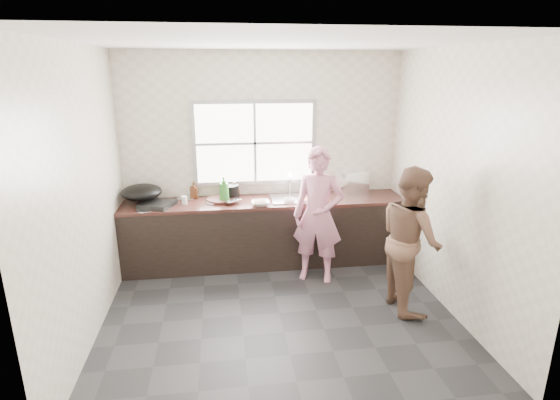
{
  "coord_description": "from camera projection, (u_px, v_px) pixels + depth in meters",
  "views": [
    {
      "loc": [
        -0.55,
        -4.03,
        2.48
      ],
      "look_at": [
        0.1,
        0.65,
        1.05
      ],
      "focal_mm": 28.0,
      "sensor_mm": 36.0,
      "label": 1
    }
  ],
  "objects": [
    {
      "name": "floor",
      "position": [
        279.0,
        313.0,
        4.61
      ],
      "size": [
        3.6,
        3.2,
        0.01
      ],
      "primitive_type": "cube",
      "color": "#262628",
      "rests_on": "ground"
    },
    {
      "name": "ceiling",
      "position": [
        279.0,
        41.0,
        3.82
      ],
      "size": [
        3.6,
        3.2,
        0.01
      ],
      "primitive_type": "cube",
      "color": "silver",
      "rests_on": "wall_back"
    },
    {
      "name": "wall_back",
      "position": [
        262.0,
        158.0,
        5.74
      ],
      "size": [
        3.6,
        0.01,
        2.7
      ],
      "primitive_type": "cube",
      "color": "beige",
      "rests_on": "ground"
    },
    {
      "name": "wall_left",
      "position": [
        83.0,
        197.0,
        3.98
      ],
      "size": [
        0.01,
        3.2,
        2.7
      ],
      "primitive_type": "cube",
      "color": "beige",
      "rests_on": "ground"
    },
    {
      "name": "wall_right",
      "position": [
        454.0,
        183.0,
        4.45
      ],
      "size": [
        0.01,
        3.2,
        2.7
      ],
      "primitive_type": "cube",
      "color": "beige",
      "rests_on": "ground"
    },
    {
      "name": "wall_front",
      "position": [
        314.0,
        259.0,
        2.69
      ],
      "size": [
        3.6,
        0.01,
        2.7
      ],
      "primitive_type": "cube",
      "color": "beige",
      "rests_on": "ground"
    },
    {
      "name": "cabinet",
      "position": [
        266.0,
        233.0,
        5.71
      ],
      "size": [
        3.6,
        0.62,
        0.82
      ],
      "primitive_type": "cube",
      "color": "black",
      "rests_on": "floor"
    },
    {
      "name": "countertop",
      "position": [
        265.0,
        202.0,
        5.59
      ],
      "size": [
        3.6,
        0.64,
        0.04
      ],
      "primitive_type": "cube",
      "color": "#341A15",
      "rests_on": "cabinet"
    },
    {
      "name": "sink",
      "position": [
        292.0,
        199.0,
        5.63
      ],
      "size": [
        0.55,
        0.45,
        0.02
      ],
      "primitive_type": "cube",
      "color": "silver",
      "rests_on": "countertop"
    },
    {
      "name": "faucet",
      "position": [
        290.0,
        184.0,
        5.77
      ],
      "size": [
        0.02,
        0.02,
        0.3
      ],
      "primitive_type": "cylinder",
      "color": "silver",
      "rests_on": "countertop"
    },
    {
      "name": "window_frame",
      "position": [
        255.0,
        143.0,
        5.65
      ],
      "size": [
        1.6,
        0.05,
        1.1
      ],
      "primitive_type": "cube",
      "color": "#9EA0A5",
      "rests_on": "wall_back"
    },
    {
      "name": "window_glazing",
      "position": [
        255.0,
        143.0,
        5.63
      ],
      "size": [
        1.5,
        0.01,
        1.0
      ],
      "primitive_type": "cube",
      "color": "white",
      "rests_on": "window_frame"
    },
    {
      "name": "woman",
      "position": [
        318.0,
        220.0,
        5.16
      ],
      "size": [
        0.65,
        0.54,
        1.52
      ],
      "primitive_type": "imported",
      "rotation": [
        0.0,
        0.0,
        -0.36
      ],
      "color": "pink",
      "rests_on": "floor"
    },
    {
      "name": "person_side",
      "position": [
        411.0,
        239.0,
        4.55
      ],
      "size": [
        0.6,
        0.76,
        1.54
      ],
      "primitive_type": "imported",
      "rotation": [
        0.0,
        0.0,
        1.59
      ],
      "color": "brown",
      "rests_on": "floor"
    },
    {
      "name": "cutting_board",
      "position": [
        221.0,
        200.0,
        5.54
      ],
      "size": [
        0.44,
        0.44,
        0.04
      ],
      "primitive_type": "cylinder",
      "rotation": [
        0.0,
        0.0,
        -0.26
      ],
      "color": "#321813",
      "rests_on": "countertop"
    },
    {
      "name": "cleaver",
      "position": [
        233.0,
        201.0,
        5.42
      ],
      "size": [
        0.23,
        0.21,
        0.01
      ],
      "primitive_type": "cube",
      "rotation": [
        0.0,
        0.0,
        0.7
      ],
      "color": "silver",
      "rests_on": "cutting_board"
    },
    {
      "name": "bowl_mince",
      "position": [
        261.0,
        203.0,
        5.36
      ],
      "size": [
        0.23,
        0.23,
        0.06
      ],
      "primitive_type": "imported",
      "rotation": [
        0.0,
        0.0,
        0.02
      ],
      "color": "white",
      "rests_on": "countertop"
    },
    {
      "name": "bowl_crabs",
      "position": [
        308.0,
        201.0,
        5.44
      ],
      "size": [
        0.2,
        0.2,
        0.05
      ],
      "primitive_type": "imported",
      "rotation": [
        0.0,
        0.0,
        0.14
      ],
      "color": "white",
      "rests_on": "countertop"
    },
    {
      "name": "bowl_held",
      "position": [
        289.0,
        200.0,
        5.49
      ],
      "size": [
        0.23,
        0.23,
        0.06
      ],
      "primitive_type": "imported",
      "rotation": [
        0.0,
        0.0,
        0.29
      ],
      "color": "white",
      "rests_on": "countertop"
    },
    {
      "name": "black_pot",
      "position": [
        230.0,
        191.0,
        5.65
      ],
      "size": [
        0.32,
        0.32,
        0.17
      ],
      "primitive_type": "cylinder",
      "rotation": [
        0.0,
        0.0,
        -0.41
      ],
      "color": "black",
      "rests_on": "countertop"
    },
    {
      "name": "plate_food",
      "position": [
        215.0,
        202.0,
        5.49
      ],
      "size": [
        0.27,
        0.27,
        0.02
      ],
      "primitive_type": "cylinder",
      "rotation": [
        0.0,
        0.0,
        -0.25
      ],
      "color": "silver",
      "rests_on": "countertop"
    },
    {
      "name": "bottle_green",
      "position": [
        224.0,
        189.0,
        5.47
      ],
      "size": [
        0.17,
        0.17,
        0.33
      ],
      "primitive_type": "imported",
      "rotation": [
        0.0,
        0.0,
        -0.35
      ],
      "color": "#2D7727",
      "rests_on": "countertop"
    },
    {
      "name": "bottle_brown_tall",
      "position": [
        194.0,
        191.0,
        5.65
      ],
      "size": [
        0.09,
        0.1,
        0.2
      ],
      "primitive_type": "imported",
      "rotation": [
        0.0,
        0.0,
        -0.08
      ],
      "color": "#4C2613",
      "rests_on": "countertop"
    },
    {
      "name": "bottle_brown_short",
      "position": [
        234.0,
        190.0,
        5.72
      ],
      "size": [
        0.15,
        0.15,
        0.18
      ],
      "primitive_type": "imported",
      "rotation": [
        0.0,
        0.0,
        0.09
      ],
      "color": "#502D14",
      "rests_on": "countertop"
    },
    {
      "name": "glass_jar",
      "position": [
        184.0,
        200.0,
        5.41
      ],
      "size": [
        0.07,
        0.07,
        0.1
      ],
      "primitive_type": "cylinder",
      "rotation": [
        0.0,
        0.0,
        -0.04
      ],
      "color": "silver",
      "rests_on": "countertop"
    },
    {
      "name": "burner",
      "position": [
        157.0,
        204.0,
        5.32
      ],
      "size": [
        0.48,
        0.48,
        0.05
      ],
      "primitive_type": "cube",
      "rotation": [
        0.0,
        0.0,
        -0.38
      ],
      "color": "black",
      "rests_on": "countertop"
    },
    {
      "name": "wok",
      "position": [
        142.0,
        192.0,
        5.38
      ],
      "size": [
        0.61,
        0.61,
        0.19
      ],
      "primitive_type": "ellipsoid",
      "rotation": [
        0.0,
        0.0,
        0.28
      ],
      "color": "black",
      "rests_on": "burner"
    },
    {
      "name": "dish_rack",
      "position": [
        352.0,
        181.0,
        5.92
      ],
      "size": [
        0.46,
        0.4,
        0.29
      ],
      "primitive_type": "cube",
      "rotation": [
        0.0,
        0.0,
        0.38
      ],
      "color": "white",
      "rests_on": "countertop"
    },
    {
      "name": "pot_lid_left",
      "position": [
        145.0,
        210.0,
        5.19
      ],
      "size": [
        0.23,
        0.23,
        0.01
      ],
      "primitive_type": "cylinder",
      "rotation": [
        0.0,
        0.0,
        0.01
      ],
      "color": "silver",
      "rests_on": "countertop"
    },
    {
      "name": "pot_lid_right",
      "position": [
        186.0,
        198.0,
        5.66
      ],
      "size": [
        0.24,
        0.24,
        0.01
      ],
      "primitive_type": "cylinder",
      "rotation": [
        0.0,
        0.0,
        -0.08
      ],
      "color": "#AAADB1",
      "rests_on": "countertop"
    }
  ]
}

